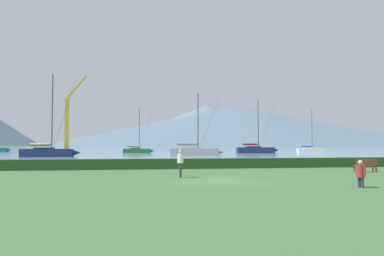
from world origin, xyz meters
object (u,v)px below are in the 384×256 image
object	(u,v)px
sailboat_slip_5	(310,150)
sailboat_slip_1	(48,152)
person_seated_viewer	(361,172)
park_bench_near_path	(366,165)
dock_crane	(68,129)
sailboat_slip_9	(256,150)
sailboat_slip_8	(137,150)
sailboat_slip_2	(195,151)
person_standing_walker	(180,161)

from	to	relation	value
sailboat_slip_5	sailboat_slip_1	bearing A→B (deg)	-149.82
sailboat_slip_5	person_seated_viewer	xyz separation A→B (m)	(-30.43, -67.15, 0.13)
park_bench_near_path	dock_crane	xyz separation A→B (m)	(-29.04, 59.83, 4.52)
sailboat_slip_9	sailboat_slip_8	bearing A→B (deg)	171.63
sailboat_slip_1	sailboat_slip_8	xyz separation A→B (m)	(14.16, 22.99, -0.17)
park_bench_near_path	dock_crane	bearing A→B (deg)	111.50
sailboat_slip_1	sailboat_slip_2	world-z (taller)	sailboat_slip_1
park_bench_near_path	sailboat_slip_5	bearing A→B (deg)	62.92
person_seated_viewer	sailboat_slip_8	bearing A→B (deg)	85.42
dock_crane	sailboat_slip_5	bearing A→B (deg)	-1.66
sailboat_slip_1	park_bench_near_path	world-z (taller)	sailboat_slip_1
sailboat_slip_8	sailboat_slip_5	bearing A→B (deg)	-1.91
person_standing_walker	sailboat_slip_1	bearing A→B (deg)	114.60
sailboat_slip_1	sailboat_slip_5	xyz separation A→B (m)	(53.05, 20.36, -0.19)
sailboat_slip_2	sailboat_slip_9	bearing A→B (deg)	51.62
sailboat_slip_1	sailboat_slip_2	size ratio (longest dim) A/B	1.22
park_bench_near_path	sailboat_slip_9	bearing A→B (deg)	74.95
sailboat_slip_5	person_standing_walker	bearing A→B (deg)	-112.83
person_seated_viewer	dock_crane	size ratio (longest dim) A/B	0.08
person_seated_viewer	park_bench_near_path	bearing A→B (deg)	44.17
sailboat_slip_2	person_standing_walker	world-z (taller)	sailboat_slip_2
sailboat_slip_9	sailboat_slip_5	bearing A→B (deg)	18.46
sailboat_slip_8	park_bench_near_path	bearing A→B (deg)	-74.65
person_standing_walker	dock_crane	bearing A→B (deg)	107.96
sailboat_slip_8	park_bench_near_path	size ratio (longest dim) A/B	5.68
sailboat_slip_1	park_bench_near_path	size ratio (longest dim) A/B	7.52
person_seated_viewer	dock_crane	world-z (taller)	dock_crane
sailboat_slip_2	sailboat_slip_5	xyz separation A→B (m)	(29.83, 18.56, -0.20)
sailboat_slip_5	park_bench_near_path	size ratio (longest dim) A/B	5.63
sailboat_slip_1	dock_crane	bearing A→B (deg)	89.17
sailboat_slip_8	sailboat_slip_2	bearing A→B (deg)	-64.90
person_seated_viewer	person_standing_walker	world-z (taller)	person_standing_walker
person_standing_walker	dock_crane	size ratio (longest dim) A/B	0.10
sailboat_slip_2	sailboat_slip_5	bearing A→B (deg)	39.57
sailboat_slip_5	person_seated_viewer	size ratio (longest dim) A/B	7.70
sailboat_slip_2	person_seated_viewer	xyz separation A→B (m)	(-0.61, -48.60, -0.08)
sailboat_slip_2	person_standing_walker	bearing A→B (deg)	-93.14
sailboat_slip_5	dock_crane	bearing A→B (deg)	-172.48
sailboat_slip_8	sailboat_slip_9	world-z (taller)	sailboat_slip_9
sailboat_slip_1	sailboat_slip_2	bearing A→B (deg)	2.67
person_seated_viewer	person_standing_walker	bearing A→B (deg)	126.88
sailboat_slip_1	sailboat_slip_5	distance (m)	56.82
sailboat_slip_8	sailboat_slip_9	xyz separation A→B (m)	(24.85, -5.95, 0.18)
person_standing_walker	dock_crane	xyz separation A→B (m)	(-15.56, 62.10, 4.08)
sailboat_slip_8	dock_crane	size ratio (longest dim) A/B	0.59
person_standing_walker	sailboat_slip_2	bearing A→B (deg)	83.07
sailboat_slip_1	person_standing_walker	bearing A→B (deg)	-71.07
person_standing_walker	sailboat_slip_5	bearing A→B (deg)	61.88
sailboat_slip_8	person_seated_viewer	world-z (taller)	sailboat_slip_8
sailboat_slip_2	person_seated_viewer	distance (m)	48.60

